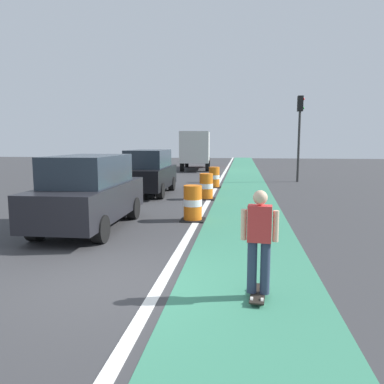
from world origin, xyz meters
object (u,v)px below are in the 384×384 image
traffic_barrel_back (214,178)px  parked_suv_second (149,172)px  traffic_barrel_front (193,203)px  parked_suv_nearest (90,192)px  traffic_barrel_mid (206,187)px  delivery_truck_down_block (196,148)px  skateboarder_on_lane (259,241)px  traffic_light_corner (300,123)px

traffic_barrel_back → parked_suv_second: bearing=-134.3°
parked_suv_second → traffic_barrel_front: parked_suv_second is taller
parked_suv_nearest → traffic_barrel_mid: bearing=65.0°
traffic_barrel_front → delivery_truck_down_block: delivery_truck_down_block is taller
parked_suv_nearest → parked_suv_second: (-0.08, 7.00, 0.00)m
skateboarder_on_lane → traffic_barrel_front: 5.84m
traffic_barrel_mid → traffic_barrel_back: bearing=89.5°
skateboarder_on_lane → parked_suv_second: 12.03m
traffic_barrel_mid → parked_suv_nearest: bearing=-115.0°
skateboarder_on_lane → traffic_barrel_front: size_ratio=1.55×
skateboarder_on_lane → traffic_barrel_mid: size_ratio=1.55×
parked_suv_nearest → delivery_truck_down_block: 22.73m
parked_suv_second → traffic_barrel_front: bearing=-63.5°
traffic_barrel_mid → delivery_truck_down_block: 17.17m
parked_suv_nearest → traffic_barrel_front: size_ratio=4.24×
parked_suv_nearest → traffic_light_corner: size_ratio=0.91×
traffic_barrel_front → traffic_light_corner: bearing=68.0°
parked_suv_nearest → traffic_barrel_back: size_ratio=4.24×
traffic_barrel_back → traffic_light_corner: 6.67m
skateboarder_on_lane → traffic_barrel_back: (-1.73, 14.02, -0.38)m
traffic_barrel_front → delivery_truck_down_block: size_ratio=0.14×
parked_suv_second → traffic_barrel_mid: bearing=-23.8°
skateboarder_on_lane → traffic_barrel_mid: (-1.76, 9.91, -0.38)m
parked_suv_nearest → delivery_truck_down_block: delivery_truck_down_block is taller
parked_suv_second → traffic_light_corner: traffic_light_corner is taller
traffic_barrel_mid → traffic_barrel_back: same height
delivery_truck_down_block → traffic_barrel_front: bearing=-83.3°
skateboarder_on_lane → traffic_barrel_mid: skateboarder_on_lane is taller
skateboarder_on_lane → traffic_barrel_back: size_ratio=1.55×
skateboarder_on_lane → traffic_light_corner: bearing=80.0°
traffic_barrel_front → traffic_barrel_back: (0.03, 8.47, 0.00)m
parked_suv_nearest → parked_suv_second: bearing=90.7°
traffic_barrel_front → parked_suv_second: bearing=116.5°
traffic_barrel_back → delivery_truck_down_block: delivery_truck_down_block is taller
traffic_light_corner → traffic_barrel_mid: bearing=-122.3°
skateboarder_on_lane → parked_suv_nearest: size_ratio=0.37×
traffic_barrel_mid → delivery_truck_down_block: size_ratio=0.14×
traffic_barrel_back → traffic_light_corner: (4.81, 3.54, 2.97)m
skateboarder_on_lane → parked_suv_second: parked_suv_second is taller
skateboarder_on_lane → parked_suv_nearest: (-4.46, 4.14, 0.12)m
traffic_barrel_back → delivery_truck_down_block: (-2.54, 12.83, 1.31)m
traffic_light_corner → delivery_truck_down_block: bearing=128.4°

